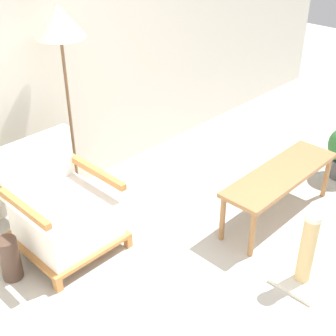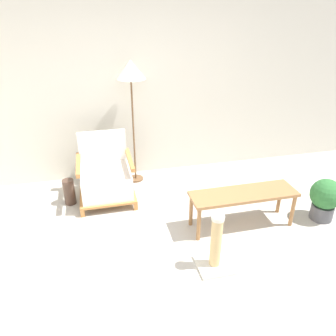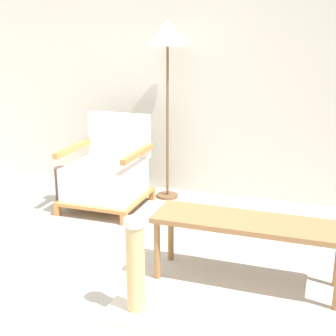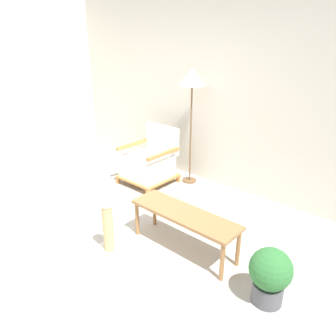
{
  "view_description": "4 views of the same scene",
  "coord_description": "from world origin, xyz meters",
  "px_view_note": "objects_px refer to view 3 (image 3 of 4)",
  "views": [
    {
      "loc": [
        -2.05,
        -0.81,
        2.39
      ],
      "look_at": [
        0.15,
        1.34,
        0.55
      ],
      "focal_mm": 50.0,
      "sensor_mm": 36.0,
      "label": 1
    },
    {
      "loc": [
        -0.66,
        -2.06,
        2.29
      ],
      "look_at": [
        0.15,
        1.34,
        0.55
      ],
      "focal_mm": 35.0,
      "sensor_mm": 36.0,
      "label": 2
    },
    {
      "loc": [
        1.3,
        -1.97,
        1.57
      ],
      "look_at": [
        0.15,
        1.34,
        0.55
      ],
      "focal_mm": 50.0,
      "sensor_mm": 36.0,
      "label": 3
    },
    {
      "loc": [
        2.68,
        -1.49,
        2.12
      ],
      "look_at": [
        0.15,
        1.34,
        0.55
      ],
      "focal_mm": 35.0,
      "sensor_mm": 36.0,
      "label": 4
    }
  ],
  "objects_px": {
    "scratching_post": "(136,280)",
    "floor_lamp": "(167,40)",
    "coffee_table": "(248,228)",
    "vase": "(62,184)",
    "armchair": "(107,175)"
  },
  "relations": [
    {
      "from": "scratching_post",
      "to": "floor_lamp",
      "type": "bearing_deg",
      "value": 103.97
    },
    {
      "from": "coffee_table",
      "to": "vase",
      "type": "height_order",
      "value": "coffee_table"
    },
    {
      "from": "armchair",
      "to": "floor_lamp",
      "type": "xyz_separation_m",
      "value": [
        0.44,
        0.43,
        1.19
      ]
    },
    {
      "from": "armchair",
      "to": "floor_lamp",
      "type": "bearing_deg",
      "value": 44.22
    },
    {
      "from": "floor_lamp",
      "to": "coffee_table",
      "type": "relative_size",
      "value": 1.41
    },
    {
      "from": "coffee_table",
      "to": "vase",
      "type": "relative_size",
      "value": 3.58
    },
    {
      "from": "vase",
      "to": "scratching_post",
      "type": "xyz_separation_m",
      "value": [
        1.4,
        -1.5,
        0.04
      ]
    },
    {
      "from": "armchair",
      "to": "vase",
      "type": "height_order",
      "value": "armchair"
    },
    {
      "from": "armchair",
      "to": "coffee_table",
      "type": "relative_size",
      "value": 0.69
    },
    {
      "from": "floor_lamp",
      "to": "vase",
      "type": "height_order",
      "value": "floor_lamp"
    },
    {
      "from": "armchair",
      "to": "floor_lamp",
      "type": "relative_size",
      "value": 0.49
    },
    {
      "from": "armchair",
      "to": "scratching_post",
      "type": "distance_m",
      "value": 1.78
    },
    {
      "from": "armchair",
      "to": "scratching_post",
      "type": "relative_size",
      "value": 1.41
    },
    {
      "from": "vase",
      "to": "scratching_post",
      "type": "bearing_deg",
      "value": -47.13
    },
    {
      "from": "coffee_table",
      "to": "floor_lamp",
      "type": "bearing_deg",
      "value": 126.31
    }
  ]
}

